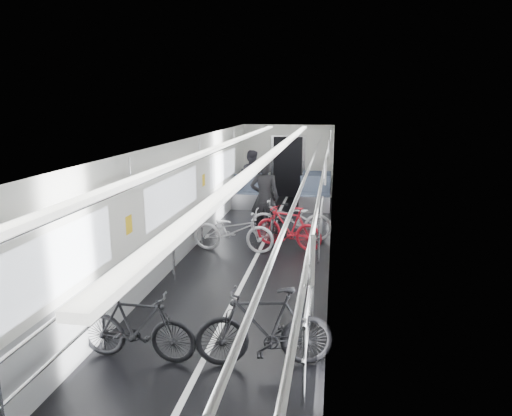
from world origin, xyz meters
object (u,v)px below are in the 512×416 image
at_px(bike_left_mid, 137,326).
at_px(person_standing, 265,198).
at_px(bike_right_near, 265,327).
at_px(bike_left_far, 233,230).
at_px(person_seated, 251,177).
at_px(bike_right_far, 288,227).
at_px(bike_aisle, 274,218).
at_px(bike_right_mid, 291,219).

relative_size(bike_left_mid, person_standing, 0.81).
xyz_separation_m(bike_right_near, person_standing, (-0.82, 5.41, 0.43)).
xyz_separation_m(bike_left_far, person_seated, (-0.49, 4.82, 0.37)).
relative_size(bike_right_far, bike_aisle, 0.87).
height_order(bike_right_mid, person_standing, person_standing).
bearing_deg(bike_right_far, person_standing, -121.00).
relative_size(bike_right_mid, bike_aisle, 1.03).
relative_size(bike_right_near, person_standing, 0.90).
bearing_deg(bike_right_near, person_seated, 179.87).
xyz_separation_m(bike_right_far, person_standing, (-0.65, 0.79, 0.46)).
relative_size(person_standing, person_seated, 1.11).
bearing_deg(bike_right_far, person_seated, -139.99).
bearing_deg(bike_right_far, bike_left_far, -49.57).
height_order(bike_left_mid, person_seated, person_seated).
height_order(bike_left_far, bike_aisle, bike_aisle).
distance_m(bike_right_near, bike_aisle, 5.34).
distance_m(bike_left_mid, person_standing, 5.62).
distance_m(bike_left_mid, person_seated, 9.16).
relative_size(bike_left_mid, person_seated, 0.90).
xyz_separation_m(bike_left_far, bike_right_near, (1.31, -4.19, 0.04)).
bearing_deg(bike_aisle, person_seated, 103.80).
height_order(bike_right_near, person_seated, person_seated).
xyz_separation_m(bike_right_far, person_seated, (-1.62, 4.39, 0.36)).
relative_size(bike_left_far, bike_right_mid, 0.94).
distance_m(bike_left_mid, bike_right_mid, 5.53).
relative_size(bike_right_mid, bike_right_far, 1.20).
xyz_separation_m(bike_left_mid, bike_right_near, (1.56, 0.14, 0.05)).
bearing_deg(bike_right_mid, bike_left_mid, -16.76).
bearing_deg(person_seated, bike_aisle, 114.62).
bearing_deg(bike_right_far, bike_left_mid, 3.47).
bearing_deg(bike_aisle, bike_left_mid, -104.90).
height_order(bike_right_mid, bike_right_far, bike_right_mid).
bearing_deg(bike_right_far, bike_right_mid, -159.94).
relative_size(bike_left_mid, bike_right_far, 0.96).
bearing_deg(person_standing, bike_right_mid, 157.30).
bearing_deg(bike_left_mid, bike_aisle, -9.36).
height_order(bike_left_mid, bike_right_mid, bike_right_mid).
xyz_separation_m(bike_right_near, bike_aisle, (-0.57, 5.31, -0.03)).
bearing_deg(person_standing, bike_aisle, 152.38).
bearing_deg(bike_right_near, bike_right_far, 170.76).
xyz_separation_m(bike_right_near, bike_right_far, (-0.18, 4.61, -0.03)).
bearing_deg(bike_left_mid, bike_left_far, -2.40).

